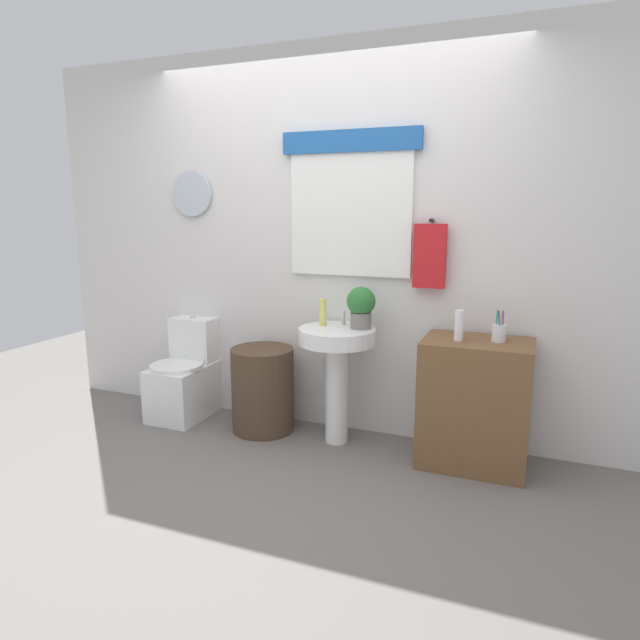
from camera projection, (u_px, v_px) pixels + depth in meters
ground_plane at (252, 496)px, 3.00m from camera, size 8.00×8.00×0.00m
back_wall at (329, 242)px, 3.79m from camera, size 4.40×0.18×2.60m
toilet at (185, 379)px, 4.13m from camera, size 0.38×0.51×0.74m
laundry_hamper at (263, 389)px, 3.85m from camera, size 0.43×0.43×0.59m
pedestal_sink at (337, 358)px, 3.60m from camera, size 0.50×0.50×0.78m
faucet at (343, 317)px, 3.66m from camera, size 0.03×0.03×0.10m
wooden_cabinet at (475, 403)px, 3.31m from camera, size 0.63×0.44×0.77m
soap_bottle at (323, 312)px, 3.63m from camera, size 0.05×0.05×0.18m
potted_plant at (361, 306)px, 3.53m from camera, size 0.19×0.19×0.27m
lotion_bottle at (459, 325)px, 3.22m from camera, size 0.05×0.05×0.18m
toothbrush_cup at (499, 332)px, 3.20m from camera, size 0.08×0.08×0.19m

